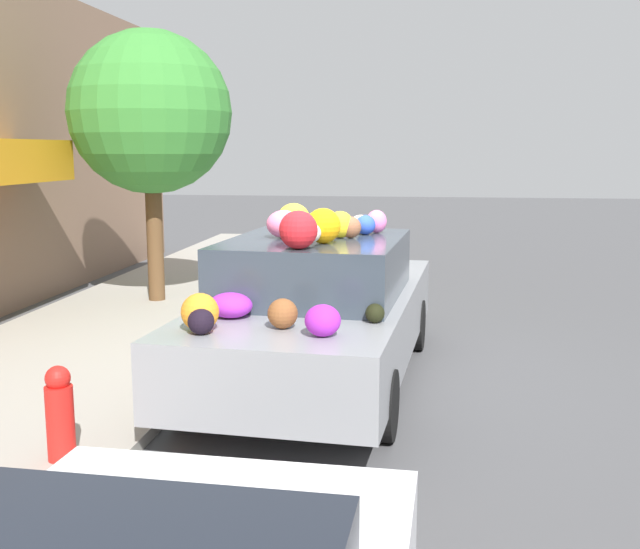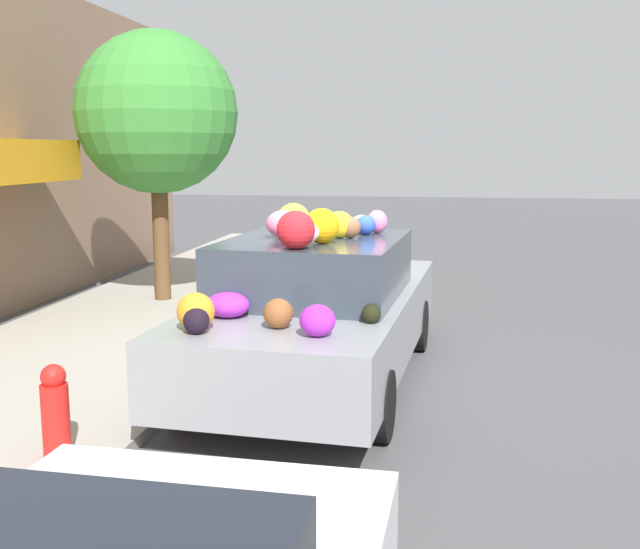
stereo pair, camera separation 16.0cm
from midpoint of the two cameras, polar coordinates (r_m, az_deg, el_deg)
name	(u,v)px [view 1 (the left image)]	position (r m, az deg, el deg)	size (l,w,h in m)	color
ground_plane	(317,381)	(7.68, -0.84, -8.10)	(60.00, 60.00, 0.00)	#4C4C4F
sidewalk_curb	(66,365)	(8.49, -19.29, -6.55)	(24.00, 3.20, 0.11)	#9E998E
street_tree	(150,114)	(11.25, -13.21, 11.86)	(2.33, 2.33, 3.91)	brown
fire_hydrant	(60,414)	(5.80, -19.97, -9.94)	(0.20, 0.20, 0.70)	red
art_car	(318,307)	(7.41, -0.74, -2.50)	(4.70, 2.17, 1.82)	gray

